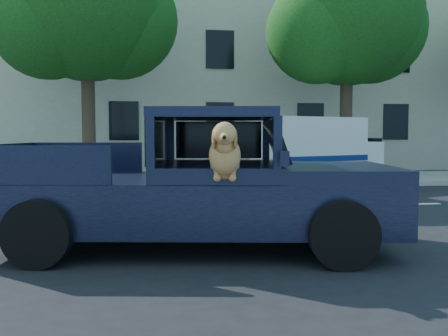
# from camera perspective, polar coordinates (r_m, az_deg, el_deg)

# --- Properties ---
(ground) EXTENTS (120.00, 120.00, 0.00)m
(ground) POSITION_cam_1_polar(r_m,az_deg,el_deg) (7.99, 7.05, -8.24)
(ground) COLOR black
(ground) RESTS_ON ground
(far_sidewalk) EXTENTS (60.00, 4.00, 0.15)m
(far_sidewalk) POSITION_cam_1_polar(r_m,az_deg,el_deg) (16.92, -1.63, -1.48)
(far_sidewalk) COLOR gray
(far_sidewalk) RESTS_ON ground
(lane_stripes) EXTENTS (21.60, 0.14, 0.01)m
(lane_stripes) POSITION_cam_1_polar(r_m,az_deg,el_deg) (11.80, 11.81, -4.30)
(lane_stripes) COLOR silver
(lane_stripes) RESTS_ON ground
(street_tree_left) EXTENTS (6.00, 5.20, 8.60)m
(street_tree_left) POSITION_cam_1_polar(r_m,az_deg,el_deg) (17.68, -15.32, 17.01)
(street_tree_left) COLOR #332619
(street_tree_left) RESTS_ON ground
(street_tree_mid) EXTENTS (6.00, 5.20, 8.60)m
(street_tree_mid) POSITION_cam_1_polar(r_m,az_deg,el_deg) (19.01, 14.00, 16.09)
(street_tree_mid) COLOR #332619
(street_tree_mid) RESTS_ON ground
(building_main) EXTENTS (26.00, 6.00, 9.00)m
(building_main) POSITION_cam_1_polar(r_m,az_deg,el_deg) (24.72, 3.13, 10.52)
(building_main) COLOR beige
(building_main) RESTS_ON ground
(pickup_truck) EXTENTS (5.96, 3.36, 2.03)m
(pickup_truck) POSITION_cam_1_polar(r_m,az_deg,el_deg) (7.31, -3.94, -3.92)
(pickup_truck) COLOR black
(pickup_truck) RESTS_ON ground
(mail_truck) EXTENTS (4.34, 3.13, 2.17)m
(mail_truck) POSITION_cam_1_polar(r_m,az_deg,el_deg) (15.83, 10.37, 1.25)
(mail_truck) COLOR silver
(mail_truck) RESTS_ON ground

